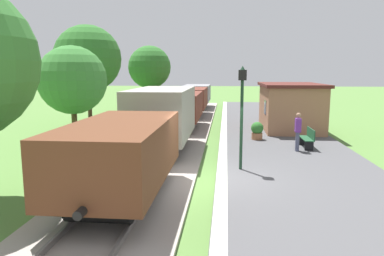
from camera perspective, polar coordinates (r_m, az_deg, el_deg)
The scene contains 16 objects.
ground_plane at distance 12.25m, azimuth 2.83°, elevation -8.94°, with size 160.00×160.00×0.00m, color #517A38.
platform_slab at distance 12.50m, azimuth 17.81°, elevation -8.40°, with size 6.00×60.00×0.25m, color #4C4C4F.
platform_edge_stripe at distance 12.16m, azimuth 4.74°, elevation -7.83°, with size 0.36×60.00×0.01m, color silver.
track_ballast at distance 12.56m, azimuth -8.29°, elevation -8.28°, with size 3.80×60.00×0.12m, color #9E9389.
rail_near at distance 12.38m, azimuth -5.03°, elevation -7.85°, with size 0.07×60.00×0.14m, color slate.
rail_far at distance 12.71m, azimuth -11.49°, elevation -7.55°, with size 0.07×60.00×0.14m, color slate.
freight_train at distance 22.76m, azimuth -1.96°, elevation 3.19°, with size 2.50×32.60×2.72m.
station_hut at distance 22.82m, azimuth 15.23°, elevation 3.37°, with size 3.50×5.80×2.78m.
bench_near_hut at distance 17.47m, azimuth 17.88°, elevation -1.49°, with size 0.42×1.50×0.91m.
bench_down_platform at distance 27.26m, azimuth 13.39°, elevation 2.34°, with size 0.42×1.50×0.91m.
person_waiting at distance 16.58m, azimuth 16.39°, elevation -0.34°, with size 0.26×0.39×1.71m.
potted_planter at distance 18.99m, azimuth 10.27°, elevation -0.38°, with size 0.64×0.64×0.92m.
lamp_post_near at distance 12.84m, azimuth 7.91°, elevation 4.59°, with size 0.28×0.28×3.70m.
tree_trackside_mid at distance 19.24m, azimuth -18.40°, elevation 7.19°, with size 3.44×3.44×5.04m.
tree_trackside_far at distance 26.01m, azimuth -16.17°, elevation 10.49°, with size 4.54×4.54×6.88m.
tree_field_left at distance 32.53m, azimuth -6.72°, elevation 9.53°, with size 3.76×3.76×5.99m.
Camera 1 is at (0.50, -11.64, 3.77)m, focal length 33.71 mm.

